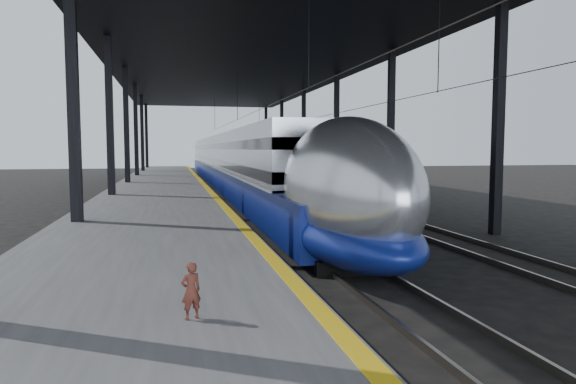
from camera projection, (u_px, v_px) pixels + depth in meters
name	position (u px, v px, depth m)	size (l,w,h in m)	color
ground	(284.00, 279.00, 13.22)	(160.00, 160.00, 0.00)	black
platform	(160.00, 195.00, 31.84)	(6.00, 80.00, 1.00)	#4C4C4F
yellow_strip	(205.00, 186.00, 32.42)	(0.30, 80.00, 0.01)	gold
rails	(286.00, 199.00, 33.64)	(6.52, 80.00, 0.16)	slate
canopy	(245.00, 57.00, 32.31)	(18.00, 75.00, 9.47)	black
tgv_train	(232.00, 165.00, 41.30)	(3.07, 65.20, 4.41)	silver
second_train	(271.00, 163.00, 51.80)	(2.76, 56.05, 3.80)	#164892
child	(191.00, 291.00, 7.07)	(0.29, 0.19, 0.80)	#51241B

